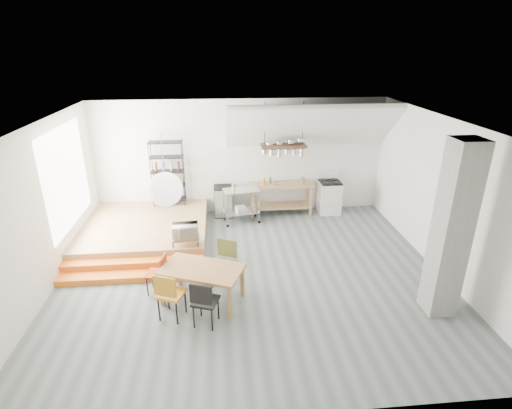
{
  "coord_description": "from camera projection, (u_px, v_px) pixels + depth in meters",
  "views": [
    {
      "loc": [
        -0.59,
        -7.27,
        4.58
      ],
      "look_at": [
        0.17,
        0.8,
        1.27
      ],
      "focal_mm": 28.0,
      "sensor_mm": 36.0,
      "label": 1
    }
  ],
  "objects": [
    {
      "name": "mini_fridge",
      "position": [
        223.0,
        201.0,
        11.23
      ],
      "size": [
        0.51,
        0.51,
        0.86
      ],
      "primitive_type": "cube",
      "color": "black",
      "rests_on": "ground"
    },
    {
      "name": "chair_black",
      "position": [
        204.0,
        300.0,
        6.75
      ],
      "size": [
        0.53,
        0.53,
        0.9
      ],
      "rotation": [
        0.0,
        0.0,
        2.8
      ],
      "color": "black",
      "rests_on": "ground"
    },
    {
      "name": "chair_olive",
      "position": [
        225.0,
        259.0,
        7.98
      ],
      "size": [
        0.57,
        0.57,
        0.94
      ],
      "rotation": [
        0.0,
        0.0,
        -0.45
      ],
      "color": "brown",
      "rests_on": "ground"
    },
    {
      "name": "chair_red",
      "position": [
        159.0,
        271.0,
        7.71
      ],
      "size": [
        0.43,
        0.43,
        0.81
      ],
      "rotation": [
        0.0,
        0.0,
        -1.76
      ],
      "color": "#B7341A",
      "rests_on": "ground"
    },
    {
      "name": "microwave_shelf",
      "position": [
        186.0,
        238.0,
        8.85
      ],
      "size": [
        0.6,
        0.4,
        0.16
      ],
      "color": "#95714A",
      "rests_on": "platform"
    },
    {
      "name": "rolling_cart",
      "position": [
        241.0,
        201.0,
        10.74
      ],
      "size": [
        1.03,
        0.7,
        0.94
      ],
      "rotation": [
        0.0,
        0.0,
        0.19
      ],
      "color": "silver",
      "rests_on": "ground"
    },
    {
      "name": "stove",
      "position": [
        329.0,
        196.0,
        11.43
      ],
      "size": [
        0.6,
        0.6,
        1.18
      ],
      "color": "white",
      "rests_on": "ground"
    },
    {
      "name": "slope_ceiling",
      "position": [
        311.0,
        126.0,
        10.35
      ],
      "size": [
        4.4,
        1.44,
        1.32
      ],
      "primitive_type": "cube",
      "rotation": [
        -0.73,
        0.0,
        0.0
      ],
      "color": "white",
      "rests_on": "wall_back"
    },
    {
      "name": "window_pane",
      "position": [
        67.0,
        177.0,
        8.84
      ],
      "size": [
        0.02,
        2.5,
        2.2
      ],
      "primitive_type": "cube",
      "color": "white",
      "rests_on": "wall_left"
    },
    {
      "name": "ceiling",
      "position": [
        251.0,
        124.0,
        7.28
      ],
      "size": [
        8.0,
        7.0,
        0.02
      ],
      "primitive_type": "cube",
      "color": "white",
      "rests_on": "wall_back"
    },
    {
      "name": "paper_lantern",
      "position": [
        166.0,
        189.0,
        6.97
      ],
      "size": [
        0.6,
        0.6,
        0.6
      ],
      "primitive_type": "sphere",
      "color": "white",
      "rests_on": "ceiling"
    },
    {
      "name": "step_lower",
      "position": [
        132.0,
        276.0,
        8.29
      ],
      "size": [
        3.0,
        0.35,
        0.13
      ],
      "primitive_type": "cube",
      "color": "orange",
      "rests_on": "ground"
    },
    {
      "name": "kitchen_counter",
      "position": [
        281.0,
        193.0,
        11.25
      ],
      "size": [
        1.8,
        0.6,
        0.91
      ],
      "color": "#95714A",
      "rests_on": "ground"
    },
    {
      "name": "pot_rack",
      "position": [
        284.0,
        148.0,
        10.53
      ],
      "size": [
        1.2,
        0.5,
        1.43
      ],
      "color": "#45291B",
      "rests_on": "ceiling"
    },
    {
      "name": "wall_left",
      "position": [
        41.0,
        212.0,
        7.54
      ],
      "size": [
        0.04,
        7.0,
        3.2
      ],
      "primitive_type": "cube",
      "color": "silver",
      "rests_on": "ground"
    },
    {
      "name": "bowl",
      "position": [
        277.0,
        184.0,
        11.08
      ],
      "size": [
        0.26,
        0.26,
        0.05
      ],
      "primitive_type": "imported",
      "rotation": [
        0.0,
        0.0,
        -0.29
      ],
      "color": "silver",
      "rests_on": "kitchen_counter"
    },
    {
      "name": "wire_shelving",
      "position": [
        168.0,
        172.0,
        10.76
      ],
      "size": [
        0.88,
        0.38,
        1.8
      ],
      "color": "black",
      "rests_on": "platform"
    },
    {
      "name": "step_upper",
      "position": [
        134.0,
        265.0,
        8.59
      ],
      "size": [
        3.0,
        0.35,
        0.27
      ],
      "primitive_type": "cube",
      "color": "orange",
      "rests_on": "ground"
    },
    {
      "name": "floor",
      "position": [
        252.0,
        274.0,
        8.49
      ],
      "size": [
        8.0,
        8.0,
        0.0
      ],
      "primitive_type": "plane",
      "color": "#566164",
      "rests_on": "ground"
    },
    {
      "name": "microwave",
      "position": [
        185.0,
        231.0,
        8.78
      ],
      "size": [
        0.58,
        0.41,
        0.31
      ],
      "primitive_type": "imported",
      "rotation": [
        0.0,
        0.0,
        0.05
      ],
      "color": "beige",
      "rests_on": "microwave_shelf"
    },
    {
      "name": "dining_table",
      "position": [
        202.0,
        272.0,
        7.4
      ],
      "size": [
        1.69,
        1.34,
        0.71
      ],
      "rotation": [
        0.0,
        0.0,
        -0.39
      ],
      "color": "olive",
      "rests_on": "ground"
    },
    {
      "name": "concrete_column",
      "position": [
        451.0,
        231.0,
        6.79
      ],
      "size": [
        0.5,
        0.5,
        3.2
      ],
      "primitive_type": "cube",
      "color": "slate",
      "rests_on": "ground"
    },
    {
      "name": "wall_right",
      "position": [
        444.0,
        198.0,
        8.23
      ],
      "size": [
        0.04,
        7.0,
        3.2
      ],
      "primitive_type": "cube",
      "color": "silver",
      "rests_on": "ground"
    },
    {
      "name": "platform",
      "position": [
        146.0,
        230.0,
        10.04
      ],
      "size": [
        3.0,
        3.0,
        0.4
      ],
      "primitive_type": "cube",
      "color": "#95714A",
      "rests_on": "ground"
    },
    {
      "name": "chair_mustard",
      "position": [
        169.0,
        292.0,
        6.91
      ],
      "size": [
        0.56,
        0.56,
        0.94
      ],
      "rotation": [
        0.0,
        0.0,
        2.76
      ],
      "color": "#BE8320",
      "rests_on": "ground"
    },
    {
      "name": "wall_back",
      "position": [
        241.0,
        158.0,
        11.11
      ],
      "size": [
        8.0,
        0.04,
        3.2
      ],
      "primitive_type": "cube",
      "color": "silver",
      "rests_on": "ground"
    }
  ]
}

